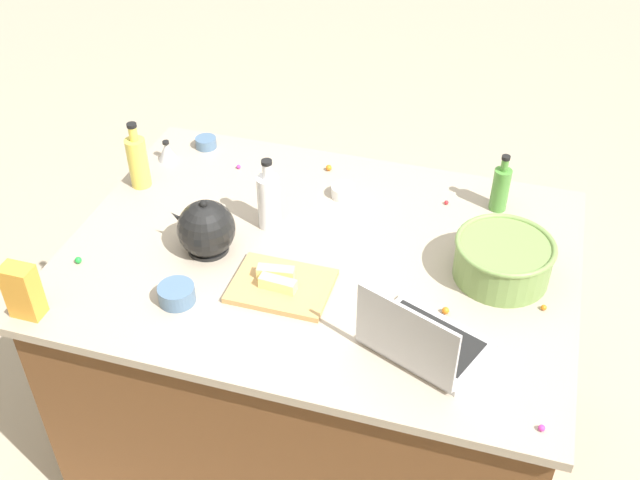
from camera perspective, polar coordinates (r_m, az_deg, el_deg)
The scene contains 23 objects.
ground_plane at distance 3.02m, azimuth -0.00°, elevation -14.24°, with size 12.00×12.00×0.00m, color #B7A88E.
island_counter at distance 2.67m, azimuth -0.00°, elevation -8.39°, with size 1.57×1.15×0.90m.
laptop at distance 2.04m, azimuth 7.51°, elevation -7.46°, with size 0.37×0.33×0.22m.
mixing_bowl_large at distance 2.30m, azimuth 13.61°, elevation -1.37°, with size 0.30×0.30×0.13m.
bottle_vinegar at distance 2.42m, azimuth -3.89°, elevation 3.01°, with size 0.07×0.07×0.25m.
bottle_oil at distance 2.68m, azimuth -13.53°, elevation 5.80°, with size 0.07×0.07×0.24m.
bottle_olive at distance 2.57m, azimuth 13.42°, elevation 3.83°, with size 0.06×0.06×0.21m.
kettle at distance 2.35m, azimuth -8.57°, elevation 0.81°, with size 0.21×0.18×0.20m.
cutting_board at distance 2.23m, azimuth -2.90°, elevation -3.47°, with size 0.29×0.22×0.02m, color tan.
butter_stick_left at distance 2.24m, azimuth -3.35°, elevation -2.46°, with size 0.11×0.04×0.04m, color #F4E58C.
butter_stick_right at distance 2.20m, azimuth -3.19°, elevation -3.31°, with size 0.11×0.04×0.04m, color #F4E58C.
ramekin_small at distance 2.22m, azimuth -10.73°, elevation -4.01°, with size 0.11×0.11×0.05m, color slate.
ramekin_medium at distance 2.59m, azimuth 1.74°, elevation 3.68°, with size 0.08×0.08×0.04m, color white.
ramekin_wide at distance 2.89m, azimuth -8.57°, elevation 7.26°, with size 0.08×0.08×0.04m, color slate.
kitchen_timer at distance 2.83m, azimuth -11.44°, elevation 6.57°, with size 0.07×0.07×0.08m.
candy_bag at distance 2.26m, azimuth -21.45°, elevation -3.60°, with size 0.09×0.06×0.17m, color gold.
candy_0 at distance 2.43m, azimuth -17.72°, elevation -1.45°, with size 0.02×0.02×0.02m, color green.
candy_2 at distance 2.26m, azimuth 16.47°, elevation -4.89°, with size 0.02×0.02×0.02m, color orange.
candy_3 at distance 1.96m, azimuth 16.33°, elevation -13.41°, with size 0.02×0.02×0.02m, color #CC3399.
candy_4 at distance 2.18m, azimuth 9.42°, elevation -5.25°, with size 0.02×0.02×0.02m, color orange.
candy_5 at distance 2.76m, azimuth -6.14°, elevation 5.50°, with size 0.02×0.02×0.02m, color #CC3399.
candy_6 at distance 2.73m, azimuth 0.66°, elevation 5.45°, with size 0.02×0.02×0.02m, color orange.
candy_7 at distance 2.59m, azimuth 9.49°, elevation 2.80°, with size 0.01×0.01×0.01m, color red.
Camera 1 is at (-0.52, 1.74, 2.40)m, focal length 42.56 mm.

